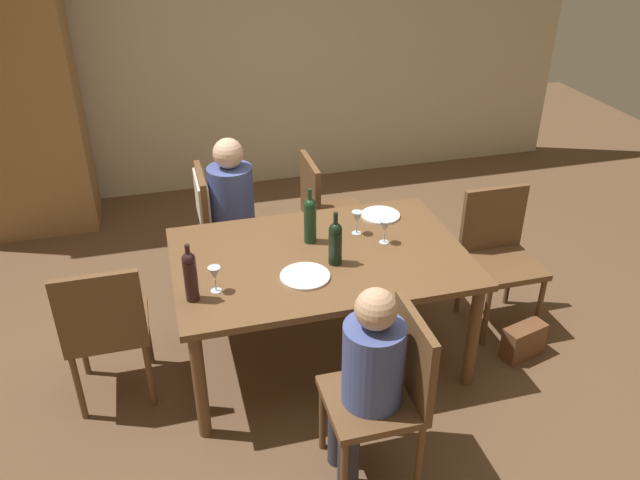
{
  "coord_description": "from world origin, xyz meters",
  "views": [
    {
      "loc": [
        -0.83,
        -3.07,
        2.66
      ],
      "look_at": [
        0.0,
        0.0,
        0.83
      ],
      "focal_mm": 35.94,
      "sensor_mm": 36.0,
      "label": 1
    }
  ],
  "objects_px": {
    "chair_far_right": "(325,208)",
    "handbag": "(523,341)",
    "chair_near": "(389,386)",
    "dinner_plate_guest_left": "(305,276)",
    "dining_table": "(320,266)",
    "wine_glass_near_right": "(215,274)",
    "wine_bottle_short_olive": "(190,275)",
    "wine_glass_centre": "(385,227)",
    "dinner_plate_host": "(380,215)",
    "chair_far_left": "(215,214)",
    "wine_bottle_dark_red": "(335,242)",
    "person_woman_host": "(236,204)",
    "wine_bottle_tall_green": "(310,219)",
    "wine_glass_near_left": "(357,218)",
    "chair_left_end": "(106,325)",
    "person_man_bearded": "(367,373)",
    "chair_right_end": "(498,249)",
    "armoire_cabinet": "(4,102)"
  },
  "relations": [
    {
      "from": "chair_near",
      "to": "wine_bottle_short_olive",
      "type": "height_order",
      "value": "wine_bottle_short_olive"
    },
    {
      "from": "chair_far_left",
      "to": "chair_far_right",
      "type": "height_order",
      "value": "same"
    },
    {
      "from": "dining_table",
      "to": "wine_glass_near_right",
      "type": "relative_size",
      "value": 11.4
    },
    {
      "from": "wine_bottle_tall_green",
      "to": "wine_glass_near_left",
      "type": "relative_size",
      "value": 2.33
    },
    {
      "from": "chair_near",
      "to": "wine_glass_near_right",
      "type": "relative_size",
      "value": 6.17
    },
    {
      "from": "chair_far_left",
      "to": "wine_bottle_dark_red",
      "type": "distance_m",
      "value": 1.22
    },
    {
      "from": "chair_near",
      "to": "wine_glass_near_left",
      "type": "xyz_separation_m",
      "value": [
        0.2,
        1.13,
        0.3
      ]
    },
    {
      "from": "wine_bottle_dark_red",
      "to": "chair_left_end",
      "type": "bearing_deg",
      "value": 179.05
    },
    {
      "from": "wine_glass_centre",
      "to": "dinner_plate_host",
      "type": "distance_m",
      "value": 0.36
    },
    {
      "from": "wine_glass_near_right",
      "to": "handbag",
      "type": "bearing_deg",
      "value": -4.18
    },
    {
      "from": "chair_far_right",
      "to": "handbag",
      "type": "bearing_deg",
      "value": 35.93
    },
    {
      "from": "person_woman_host",
      "to": "dinner_plate_guest_left",
      "type": "height_order",
      "value": "person_woman_host"
    },
    {
      "from": "chair_left_end",
      "to": "wine_glass_near_right",
      "type": "xyz_separation_m",
      "value": [
        0.6,
        -0.13,
        0.3
      ]
    },
    {
      "from": "chair_near",
      "to": "dinner_plate_host",
      "type": "relative_size",
      "value": 3.64
    },
    {
      "from": "wine_glass_centre",
      "to": "dinner_plate_host",
      "type": "bearing_deg",
      "value": 73.83
    },
    {
      "from": "chair_far_left",
      "to": "wine_glass_centre",
      "type": "relative_size",
      "value": 6.17
    },
    {
      "from": "chair_far_left",
      "to": "handbag",
      "type": "bearing_deg",
      "value": 53.38
    },
    {
      "from": "person_man_bearded",
      "to": "dinner_plate_host",
      "type": "height_order",
      "value": "person_man_bearded"
    },
    {
      "from": "dinner_plate_guest_left",
      "to": "person_man_bearded",
      "type": "bearing_deg",
      "value": -81.01
    },
    {
      "from": "armoire_cabinet",
      "to": "person_man_bearded",
      "type": "bearing_deg",
      "value": -59.37
    },
    {
      "from": "wine_bottle_dark_red",
      "to": "chair_far_left",
      "type": "bearing_deg",
      "value": 118.34
    },
    {
      "from": "person_woman_host",
      "to": "wine_bottle_short_olive",
      "type": "relative_size",
      "value": 3.48
    },
    {
      "from": "chair_far_right",
      "to": "chair_right_end",
      "type": "xyz_separation_m",
      "value": [
        0.93,
        -0.85,
        0.0
      ]
    },
    {
      "from": "dinner_plate_host",
      "to": "person_woman_host",
      "type": "bearing_deg",
      "value": 146.38
    },
    {
      "from": "chair_near",
      "to": "dinner_plate_guest_left",
      "type": "height_order",
      "value": "chair_near"
    },
    {
      "from": "chair_far_right",
      "to": "person_woman_host",
      "type": "relative_size",
      "value": 0.81
    },
    {
      "from": "handbag",
      "to": "chair_far_right",
      "type": "bearing_deg",
      "value": 125.93
    },
    {
      "from": "wine_glass_centre",
      "to": "dinner_plate_guest_left",
      "type": "distance_m",
      "value": 0.61
    },
    {
      "from": "wine_bottle_dark_red",
      "to": "handbag",
      "type": "bearing_deg",
      "value": -11.66
    },
    {
      "from": "wine_bottle_tall_green",
      "to": "wine_glass_near_right",
      "type": "distance_m",
      "value": 0.72
    },
    {
      "from": "chair_far_left",
      "to": "dinner_plate_host",
      "type": "height_order",
      "value": "chair_far_left"
    },
    {
      "from": "person_man_bearded",
      "to": "wine_bottle_tall_green",
      "type": "relative_size",
      "value": 3.16
    },
    {
      "from": "person_woman_host",
      "to": "wine_glass_centre",
      "type": "relative_size",
      "value": 7.65
    },
    {
      "from": "wine_bottle_tall_green",
      "to": "wine_glass_near_right",
      "type": "xyz_separation_m",
      "value": [
        -0.61,
        -0.38,
        -0.05
      ]
    },
    {
      "from": "dining_table",
      "to": "wine_glass_near_right",
      "type": "height_order",
      "value": "wine_glass_near_right"
    },
    {
      "from": "chair_far_right",
      "to": "wine_bottle_short_olive",
      "type": "bearing_deg",
      "value": -41.23
    },
    {
      "from": "wine_bottle_short_olive",
      "to": "handbag",
      "type": "distance_m",
      "value": 2.13
    },
    {
      "from": "chair_left_end",
      "to": "person_man_bearded",
      "type": "distance_m",
      "value": 1.48
    },
    {
      "from": "armoire_cabinet",
      "to": "dinner_plate_guest_left",
      "type": "xyz_separation_m",
      "value": [
        1.81,
        -2.52,
        -0.36
      ]
    },
    {
      "from": "chair_near",
      "to": "wine_bottle_tall_green",
      "type": "height_order",
      "value": "wine_bottle_tall_green"
    },
    {
      "from": "chair_near",
      "to": "person_woman_host",
      "type": "relative_size",
      "value": 0.81
    },
    {
      "from": "chair_far_right",
      "to": "handbag",
      "type": "distance_m",
      "value": 1.65
    },
    {
      "from": "wine_glass_near_right",
      "to": "chair_right_end",
      "type": "bearing_deg",
      "value": 9.21
    },
    {
      "from": "dining_table",
      "to": "handbag",
      "type": "distance_m",
      "value": 1.39
    },
    {
      "from": "wine_bottle_short_olive",
      "to": "wine_glass_centre",
      "type": "xyz_separation_m",
      "value": [
        1.16,
        0.3,
        -0.04
      ]
    },
    {
      "from": "wine_bottle_short_olive",
      "to": "wine_glass_centre",
      "type": "distance_m",
      "value": 1.2
    },
    {
      "from": "wine_glass_near_left",
      "to": "handbag",
      "type": "height_order",
      "value": "wine_glass_near_left"
    },
    {
      "from": "person_woman_host",
      "to": "wine_bottle_dark_red",
      "type": "distance_m",
      "value": 1.15
    },
    {
      "from": "chair_far_left",
      "to": "wine_bottle_dark_red",
      "type": "xyz_separation_m",
      "value": [
        0.57,
        -1.05,
        0.28
      ]
    },
    {
      "from": "chair_far_right",
      "to": "wine_bottle_short_olive",
      "type": "xyz_separation_m",
      "value": [
        -1.05,
        -1.2,
        0.35
      ]
    }
  ]
}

